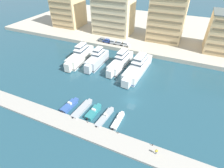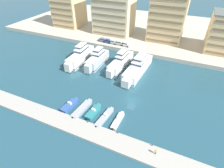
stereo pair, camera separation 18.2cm
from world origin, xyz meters
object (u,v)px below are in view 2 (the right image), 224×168
at_px(car_silver_center_left, 119,43).
at_px(car_white_center, 126,44).
at_px(car_grey_far_left, 102,40).
at_px(motorboat_teal_mid_left, 93,112).
at_px(motorboat_white_center, 118,121).
at_px(yacht_white_center_left, 138,67).
at_px(motorboat_grey_center_left, 104,117).
at_px(yacht_silver_left, 97,59).
at_px(car_blue_left, 107,41).
at_px(yacht_white_mid_left, 121,62).
at_px(motorboat_grey_left, 82,109).
at_px(motorboat_blue_far_left, 70,105).
at_px(pedestrian_near_edge, 156,151).
at_px(yacht_ivory_far_left, 80,56).
at_px(car_silver_mid_left, 113,42).

distance_m(car_silver_center_left, car_white_center, 3.32).
bearing_deg(car_grey_far_left, motorboat_teal_mid_left, -66.56).
xyz_separation_m(motorboat_white_center, car_grey_far_left, (-26.12, 43.12, 2.30)).
height_order(yacht_white_center_left, motorboat_grey_center_left, yacht_white_center_left).
distance_m(motorboat_grey_center_left, car_white_center, 44.11).
xyz_separation_m(yacht_silver_left, car_white_center, (5.50, 17.80, 0.25)).
height_order(car_grey_far_left, car_silver_center_left, same).
xyz_separation_m(yacht_white_center_left, car_blue_left, (-20.74, 17.06, 0.42)).
xyz_separation_m(yacht_silver_left, yacht_white_mid_left, (9.22, 2.14, -0.12)).
distance_m(yacht_white_center_left, motorboat_grey_left, 27.27).
xyz_separation_m(yacht_white_mid_left, motorboat_grey_center_left, (6.23, -27.26, -1.93)).
height_order(motorboat_blue_far_left, motorboat_grey_center_left, motorboat_blue_far_left).
distance_m(car_blue_left, pedestrian_near_edge, 59.57).
xyz_separation_m(motorboat_grey_left, pedestrian_near_edge, (22.34, -5.54, 1.12)).
bearing_deg(motorboat_white_center, yacht_ivory_far_left, 137.85).
relative_size(yacht_white_mid_left, motorboat_teal_mid_left, 2.88).
bearing_deg(motorboat_grey_left, yacht_white_mid_left, 87.76).
bearing_deg(car_silver_center_left, yacht_white_center_left, -49.75).
relative_size(yacht_ivory_far_left, yacht_white_mid_left, 1.01).
distance_m(yacht_white_center_left, car_silver_center_left, 22.35).
relative_size(yacht_ivory_far_left, car_grey_far_left, 4.62).
xyz_separation_m(yacht_silver_left, car_silver_mid_left, (-1.16, 17.95, 0.25)).
height_order(yacht_silver_left, car_silver_mid_left, yacht_silver_left).
height_order(yacht_ivory_far_left, car_blue_left, yacht_ivory_far_left).
height_order(motorboat_grey_left, car_silver_center_left, car_silver_center_left).
bearing_deg(motorboat_grey_left, car_blue_left, 105.96).
xyz_separation_m(yacht_white_mid_left, motorboat_teal_mid_left, (2.52, -26.81, -1.80)).
bearing_deg(motorboat_grey_center_left, motorboat_grey_left, 178.31).
relative_size(motorboat_grey_center_left, car_silver_mid_left, 2.00).
relative_size(motorboat_grey_center_left, car_blue_left, 2.01).
bearing_deg(motorboat_teal_mid_left, pedestrian_near_edge, -17.10).
xyz_separation_m(car_white_center, pedestrian_near_edge, (25.00, -48.25, -1.13)).
bearing_deg(yacht_white_center_left, yacht_white_mid_left, 170.93).
bearing_deg(yacht_white_mid_left, motorboat_white_center, -69.65).
relative_size(motorboat_grey_left, car_silver_center_left, 2.11).
bearing_deg(car_silver_mid_left, motorboat_blue_far_left, -83.01).
bearing_deg(car_blue_left, yacht_white_center_left, -39.45).
relative_size(motorboat_teal_mid_left, car_white_center, 1.57).
distance_m(motorboat_blue_far_left, motorboat_white_center, 15.07).
bearing_deg(yacht_ivory_far_left, motorboat_blue_far_left, -64.53).
height_order(motorboat_blue_far_left, motorboat_white_center, motorboat_blue_far_left).
bearing_deg(car_white_center, pedestrian_near_edge, -62.61).
distance_m(yacht_silver_left, motorboat_grey_left, 26.28).
relative_size(yacht_silver_left, car_silver_center_left, 3.86).
bearing_deg(car_white_center, car_silver_mid_left, 178.79).
distance_m(motorboat_grey_center_left, car_grey_far_left, 48.96).
xyz_separation_m(motorboat_grey_left, car_white_center, (-2.66, 42.70, 2.25)).
bearing_deg(motorboat_teal_mid_left, motorboat_blue_far_left, -176.06).
distance_m(motorboat_grey_center_left, car_silver_mid_left, 46.21).
relative_size(motorboat_grey_left, car_grey_far_left, 2.10).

